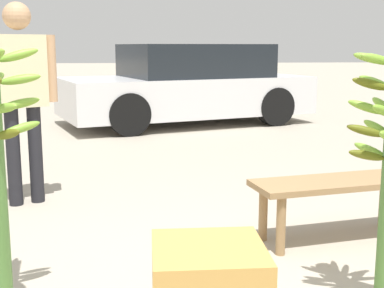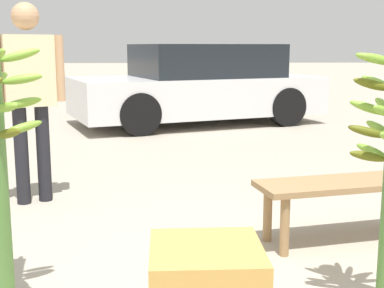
# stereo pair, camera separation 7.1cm
# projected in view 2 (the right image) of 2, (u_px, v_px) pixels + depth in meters

# --- Properties ---
(vendor_person) EXTENTS (0.58, 0.36, 1.65)m
(vendor_person) POSITION_uv_depth(u_px,v_px,m) (29.00, 85.00, 4.36)
(vendor_person) COLOR black
(vendor_person) RESTS_ON ground_plane
(market_bench) EXTENTS (1.21, 0.61, 0.42)m
(market_bench) POSITION_uv_depth(u_px,v_px,m) (342.00, 191.00, 3.56)
(market_bench) COLOR #99754C
(market_bench) RESTS_ON ground_plane
(parked_car) EXTENTS (4.45, 3.08, 1.33)m
(parked_car) POSITION_uv_depth(u_px,v_px,m) (199.00, 85.00, 9.03)
(parked_car) COLOR silver
(parked_car) RESTS_ON ground_plane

